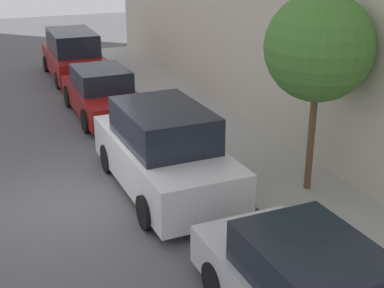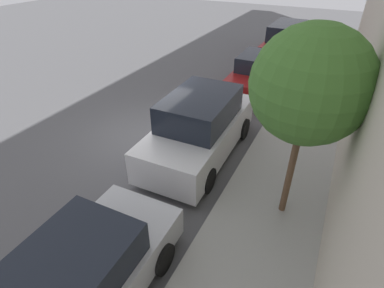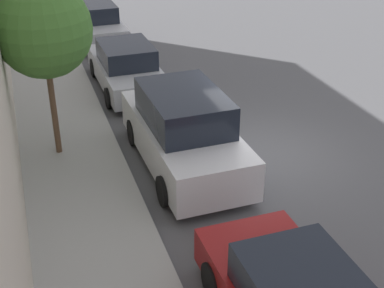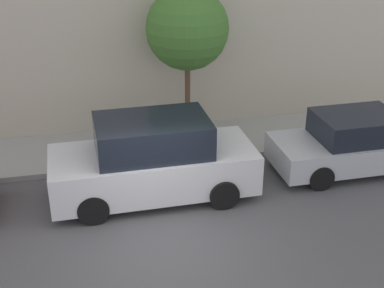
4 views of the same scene
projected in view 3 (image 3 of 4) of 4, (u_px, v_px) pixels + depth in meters
name	position (u px, v px, depth m)	size (l,w,h in m)	color
ground_plane	(263.00, 154.00, 13.84)	(60.00, 60.00, 0.00)	#515154
sidewalk	(79.00, 183.00, 12.47)	(2.48, 32.00, 0.15)	#9E9E99
parked_sedan_nearest	(95.00, 23.00, 22.13)	(1.92, 4.54, 1.54)	#B7BABF
parked_sedan_second	(126.00, 68.00, 17.44)	(1.92, 4.53, 1.54)	#B7BABF
parked_suv_third	(184.00, 132.00, 12.90)	(2.08, 4.84, 1.98)	silver
parking_meter_near	(58.00, 18.00, 21.38)	(0.11, 0.15, 1.53)	#ADADB2
street_tree	(43.00, 30.00, 12.16)	(2.26, 2.26, 4.31)	brown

